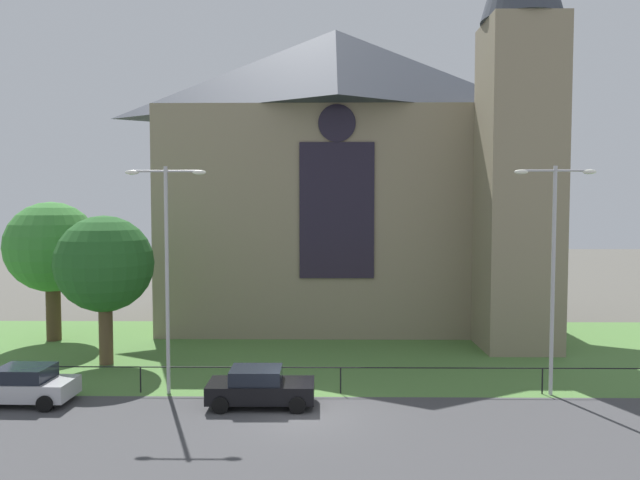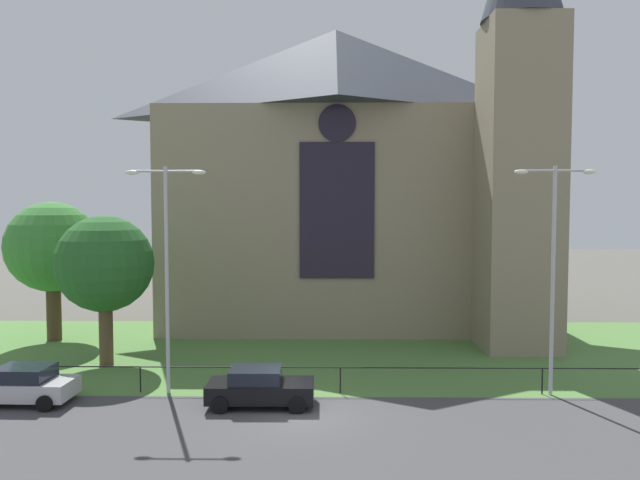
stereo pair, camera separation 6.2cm
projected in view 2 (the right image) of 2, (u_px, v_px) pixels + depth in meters
The scene contains 11 objects.
ground at pixel (309, 350), 32.04m from camera, with size 160.00×160.00×0.00m, color #56544C.
road_asphalt at pixel (298, 434), 20.06m from camera, with size 120.00×8.00×0.01m, color #424244.
grass_verge at pixel (308, 359), 30.04m from camera, with size 120.00×20.00×0.01m, color #517F3D.
church_building at pixel (347, 172), 39.35m from camera, with size 23.20×16.20×26.00m.
iron_railing at pixel (340, 370), 24.48m from camera, with size 34.09×0.07×1.13m.
tree_left_near at pixel (105, 264), 28.91m from camera, with size 4.81×4.81×7.48m.
tree_left_far at pixel (52, 248), 34.14m from camera, with size 5.30×5.30×8.22m.
streetlamp_near at pixel (167, 253), 24.21m from camera, with size 3.37×0.26×9.57m.
streetlamp_far at pixel (553, 253), 23.98m from camera, with size 3.37×0.26×9.58m.
parked_car_silver at pixel (21, 385), 23.23m from camera, with size 4.25×2.12×1.51m.
parked_car_black at pixel (260, 387), 22.96m from camera, with size 4.22×2.05×1.51m.
Camera 2 is at (1.04, -21.65, 7.83)m, focal length 32.54 mm.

